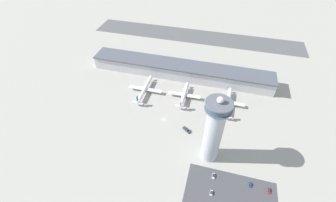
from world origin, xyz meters
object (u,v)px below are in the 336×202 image
object	(u,v)px
airplane_gate_bravo	(184,95)
service_truck_fuel	(187,130)
airplane_gate_charlie	(228,102)
car_maroon_suv	(269,190)
car_white_wagon	(250,184)
service_truck_catering	(228,107)
service_truck_baggage	(211,105)
control_tower	(214,130)
airplane_gate_alpha	(145,89)
car_yellow_taxi	(211,193)
car_red_hatchback	(213,176)

from	to	relation	value
airplane_gate_bravo	service_truck_fuel	size ratio (longest dim) A/B	4.60
airplane_gate_charlie	car_maroon_suv	world-z (taller)	airplane_gate_charlie
car_white_wagon	car_maroon_suv	xyz separation A→B (m)	(12.89, -1.05, -0.04)
airplane_gate_charlie	car_white_wagon	size ratio (longest dim) A/B	10.47
airplane_gate_bravo	service_truck_catering	size ratio (longest dim) A/B	4.68
service_truck_baggage	control_tower	bearing A→B (deg)	-84.86
control_tower	airplane_gate_alpha	xyz separation A→B (m)	(-75.70, 60.84, -26.98)
airplane_gate_bravo	car_yellow_taxi	size ratio (longest dim) A/B	9.27
car_yellow_taxi	car_white_wagon	bearing A→B (deg)	26.98
airplane_gate_alpha	car_yellow_taxi	bearing A→B (deg)	-48.28
airplane_gate_alpha	car_red_hatchback	xyz separation A→B (m)	(81.75, -78.38, -3.60)
airplane_gate_alpha	car_white_wagon	size ratio (longest dim) A/B	11.00
airplane_gate_charlie	control_tower	bearing A→B (deg)	-99.83
car_yellow_taxi	airplane_gate_alpha	bearing A→B (deg)	131.72
service_truck_catering	car_white_wagon	xyz separation A→B (m)	(20.98, -77.49, -0.28)
car_red_hatchback	car_yellow_taxi	world-z (taller)	car_red_hatchback
control_tower	service_truck_baggage	xyz separation A→B (m)	(-5.20, 57.80, -30.18)
service_truck_baggage	car_white_wagon	distance (m)	84.15
airplane_gate_charlie	airplane_gate_bravo	bearing A→B (deg)	-179.21
control_tower	service_truck_catering	distance (m)	68.32
airplane_gate_alpha	service_truck_fuel	size ratio (longest dim) A/B	5.55
control_tower	service_truck_fuel	distance (m)	42.81
control_tower	airplane_gate_charlie	bearing A→B (deg)	80.17
service_truck_fuel	car_red_hatchback	world-z (taller)	service_truck_fuel
car_maroon_suv	airplane_gate_alpha	bearing A→B (deg)	146.81
service_truck_fuel	car_maroon_suv	size ratio (longest dim) A/B	1.68
service_truck_fuel	airplane_gate_alpha	bearing A→B (deg)	142.97
airplane_gate_alpha	airplane_gate_charlie	world-z (taller)	airplane_gate_alpha
airplane_gate_bravo	car_red_hatchback	size ratio (longest dim) A/B	7.96
car_maroon_suv	car_yellow_taxi	bearing A→B (deg)	-162.47
car_maroon_suv	car_red_hatchback	bearing A→B (deg)	178.70
car_red_hatchback	control_tower	bearing A→B (deg)	109.02
car_red_hatchback	car_yellow_taxi	distance (m)	13.35
service_truck_baggage	car_yellow_taxi	xyz separation A→B (m)	(11.27, -88.69, -0.42)
control_tower	airplane_gate_charlie	xyz separation A→B (m)	(10.95, 63.17, -27.12)
service_truck_catering	service_truck_baggage	world-z (taller)	service_truck_baggage
airplane_gate_charlie	car_maroon_suv	xyz separation A→B (m)	(34.53, -81.61, -3.54)
airplane_gate_charlie	car_red_hatchback	size ratio (longest dim) A/B	9.14
control_tower	airplane_gate_alpha	bearing A→B (deg)	141.21
airplane_gate_alpha	car_maroon_suv	distance (m)	144.85
airplane_gate_bravo	service_truck_fuel	bearing A→B (deg)	-74.91
car_maroon_suv	car_yellow_taxi	size ratio (longest dim) A/B	1.20
car_maroon_suv	car_yellow_taxi	xyz separation A→B (m)	(-39.40, -12.45, 0.05)
service_truck_catering	service_truck_fuel	bearing A→B (deg)	-130.60
service_truck_baggage	car_yellow_taxi	distance (m)	89.40
airplane_gate_charlie	service_truck_fuel	xyz separation A→B (m)	(-33.24, -42.62, -3.11)
airplane_gate_alpha	service_truck_catering	xyz separation A→B (m)	(87.30, -0.74, -3.36)
car_white_wagon	car_maroon_suv	world-z (taller)	car_white_wagon
airplane_gate_alpha	service_truck_catering	size ratio (longest dim) A/B	5.65
airplane_gate_alpha	service_truck_fuel	world-z (taller)	airplane_gate_alpha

